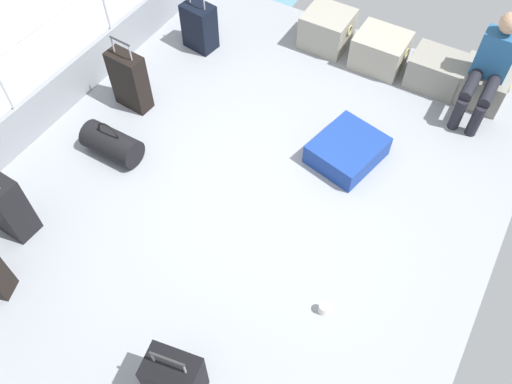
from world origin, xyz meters
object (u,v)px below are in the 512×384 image
object	(u,v)px
suitcase_0	(130,81)
suitcase_3	(5,205)
cargo_crate_0	(327,29)
suitcase_2	(200,26)
cargo_crate_2	(436,71)
passenger_seated	(490,66)
cargo_crate_3	(482,84)
suitcase_1	(347,150)
suitcase_4	(175,378)
paper_cup	(324,308)
duffel_bag	(112,144)
cargo_crate_1	(380,50)

from	to	relation	value
suitcase_0	suitcase_3	xyz separation A→B (m)	(0.06, -1.73, -0.00)
cargo_crate_0	suitcase_2	bearing A→B (deg)	-148.14
cargo_crate_2	passenger_seated	distance (m)	0.62
cargo_crate_3	suitcase_3	distance (m)	4.74
suitcase_1	suitcase_3	world-z (taller)	suitcase_3
passenger_seated	suitcase_3	xyz separation A→B (m)	(-3.02, -3.47, -0.23)
cargo_crate_3	suitcase_0	xyz separation A→B (m)	(-3.09, -1.92, 0.14)
suitcase_4	paper_cup	bearing A→B (deg)	59.32
paper_cup	suitcase_0	bearing A→B (deg)	158.04
suitcase_1	suitcase_3	xyz separation A→B (m)	(-2.17, -2.17, 0.21)
suitcase_1	duffel_bag	world-z (taller)	duffel_bag
passenger_seated	cargo_crate_1	bearing A→B (deg)	172.99
suitcase_1	duffel_bag	size ratio (longest dim) A/B	1.32
cargo_crate_2	suitcase_1	bearing A→B (deg)	-104.53
cargo_crate_1	cargo_crate_3	distance (m)	1.12
cargo_crate_3	passenger_seated	world-z (taller)	passenger_seated
cargo_crate_1	suitcase_3	xyz separation A→B (m)	(-1.90, -3.61, 0.13)
cargo_crate_2	passenger_seated	size ratio (longest dim) A/B	0.55
suitcase_4	duffel_bag	xyz separation A→B (m)	(-1.84, 1.52, -0.11)
passenger_seated	duffel_bag	xyz separation A→B (m)	(-2.83, -2.39, -0.40)
suitcase_2	suitcase_0	bearing A→B (deg)	-93.53
cargo_crate_2	paper_cup	distance (m)	2.99
paper_cup	cargo_crate_2	bearing A→B (deg)	92.56
cargo_crate_2	paper_cup	size ratio (longest dim) A/B	5.84
cargo_crate_0	suitcase_3	xyz separation A→B (m)	(-1.24, -3.64, 0.11)
cargo_crate_2	suitcase_2	size ratio (longest dim) A/B	0.84
suitcase_0	suitcase_4	world-z (taller)	suitcase_0
suitcase_4	suitcase_3	bearing A→B (deg)	167.83
suitcase_1	suitcase_2	bearing A→B (deg)	161.82
duffel_bag	passenger_seated	bearing A→B (deg)	40.20
suitcase_0	suitcase_3	world-z (taller)	suitcase_3
passenger_seated	suitcase_0	size ratio (longest dim) A/B	1.30
suitcase_3	paper_cup	xyz separation A→B (m)	(2.67, 0.63, -0.27)
suitcase_0	suitcase_4	xyz separation A→B (m)	(2.10, -2.17, -0.06)
cargo_crate_3	suitcase_1	size ratio (longest dim) A/B	0.69
paper_cup	suitcase_3	bearing A→B (deg)	-166.74
cargo_crate_2	suitcase_1	size ratio (longest dim) A/B	0.77
cargo_crate_3	suitcase_2	world-z (taller)	suitcase_2
cargo_crate_2	suitcase_0	xyz separation A→B (m)	(-2.60, -1.88, 0.14)
paper_cup	passenger_seated	bearing A→B (deg)	82.97
cargo_crate_3	passenger_seated	xyz separation A→B (m)	(0.00, -0.18, 0.37)
suitcase_1	paper_cup	size ratio (longest dim) A/B	7.61
cargo_crate_1	suitcase_0	bearing A→B (deg)	-136.25
cargo_crate_1	suitcase_2	xyz separation A→B (m)	(-1.89, -0.73, 0.08)
suitcase_2	cargo_crate_3	bearing A→B (deg)	14.33
suitcase_0	cargo_crate_1	bearing A→B (deg)	43.75
suitcase_3	suitcase_4	bearing A→B (deg)	-12.17
cargo_crate_3	duffel_bag	distance (m)	3.82
suitcase_4	suitcase_2	bearing A→B (deg)	121.44
passenger_seated	suitcase_0	xyz separation A→B (m)	(-3.09, -1.74, -0.23)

